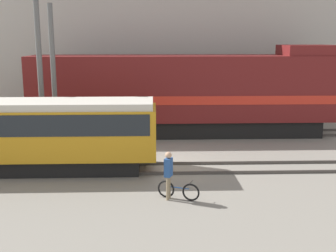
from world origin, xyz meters
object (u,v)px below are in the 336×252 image
Objects in this scene: streetcar at (15,132)px; utility_pole_center at (40,75)px; freight_locomotive at (184,94)px; utility_pole_right at (54,79)px; bicycle at (178,191)px; person at (168,170)px.

utility_pole_center is at bearing 84.38° from streetcar.
freight_locomotive is 7.82m from utility_pole_right.
freight_locomotive is 8.45m from utility_pole_center.
freight_locomotive is 2.38× the size of utility_pole_right.
utility_pole_center is 1.07× the size of utility_pole_right.
bicycle is at bearing -49.62° from utility_pole_right.
utility_pole_right reaches higher than freight_locomotive.
utility_pole_right is (-5.94, 6.98, 3.41)m from bicycle.
utility_pole_center reaches higher than person.
freight_locomotive is at bearing 26.57° from utility_pole_right.
utility_pole_right is at bearing -153.43° from freight_locomotive.
utility_pole_right reaches higher than bicycle.
bicycle is at bearing -46.58° from utility_pole_center.
utility_pole_right is at bearing 130.38° from bicycle.
person is at bearing -97.29° from freight_locomotive.
utility_pole_right is (-5.57, 6.98, 2.64)m from person.
utility_pole_center is at bearing 131.79° from person.
utility_pole_right is (1.01, 3.45, 1.94)m from streetcar.
person is (-1.33, -10.44, -1.42)m from freight_locomotive.
freight_locomotive is 10.53m from streetcar.
streetcar is (-7.91, -6.91, -0.71)m from freight_locomotive.
utility_pole_right is at bearing 73.73° from streetcar.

